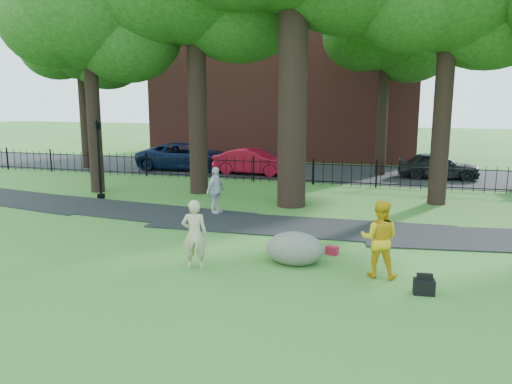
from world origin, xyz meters
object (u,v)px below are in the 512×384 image
(man, at_px, (379,239))
(boulder, at_px, (295,246))
(lamppost, at_px, (99,160))
(red_sedan, at_px, (253,162))
(woman, at_px, (195,234))

(man, height_order, boulder, man)
(man, height_order, lamppost, lamppost)
(man, relative_size, lamppost, 0.57)
(lamppost, distance_m, red_sedan, 9.14)
(red_sedan, bearing_deg, boulder, -155.69)
(woman, distance_m, red_sedan, 15.22)
(man, height_order, red_sedan, man)
(woman, relative_size, boulder, 1.17)
(boulder, xyz_separation_m, lamppost, (-9.53, 5.87, 1.17))
(woman, bearing_deg, lamppost, -57.99)
(woman, distance_m, lamppost, 10.03)
(lamppost, bearing_deg, woman, -19.14)
(boulder, bearing_deg, man, -10.83)
(lamppost, bearing_deg, man, -3.61)
(woman, height_order, red_sedan, woman)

